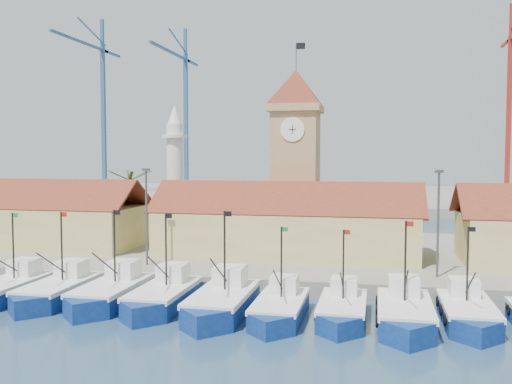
% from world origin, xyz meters
% --- Properties ---
extents(ground, '(400.00, 400.00, 0.00)m').
position_xyz_m(ground, '(0.00, 0.00, 0.00)').
color(ground, navy).
rests_on(ground, ground).
extents(quay, '(140.00, 32.00, 1.50)m').
position_xyz_m(quay, '(0.00, 24.00, 0.75)').
color(quay, gray).
rests_on(quay, ground).
extents(terminal, '(240.00, 80.00, 2.00)m').
position_xyz_m(terminal, '(0.00, 110.00, 1.00)').
color(terminal, gray).
rests_on(terminal, ground).
extents(boat_0, '(3.58, 9.80, 7.42)m').
position_xyz_m(boat_0, '(-20.34, 3.01, 0.77)').
color(boat_0, navy).
rests_on(boat_0, ground).
extents(boat_1, '(3.66, 10.02, 7.58)m').
position_xyz_m(boat_1, '(-15.98, 3.08, 0.78)').
color(boat_1, navy).
rests_on(boat_1, ground).
extents(boat_2, '(3.78, 10.37, 7.84)m').
position_xyz_m(boat_2, '(-11.42, 3.19, 0.81)').
color(boat_2, navy).
rests_on(boat_2, ground).
extents(boat_3, '(3.70, 10.14, 7.67)m').
position_xyz_m(boat_3, '(-7.02, 3.04, 0.79)').
color(boat_3, navy).
rests_on(boat_3, ground).
extents(boat_4, '(3.88, 10.64, 8.05)m').
position_xyz_m(boat_4, '(-2.09, 2.18, 0.83)').
color(boat_4, navy).
rests_on(boat_4, ground).
extents(boat_5, '(3.37, 9.23, 6.98)m').
position_xyz_m(boat_5, '(2.27, 1.85, 0.72)').
color(boat_5, navy).
rests_on(boat_5, ground).
extents(boat_6, '(3.28, 9.00, 6.81)m').
position_xyz_m(boat_6, '(6.67, 2.50, 0.70)').
color(boat_6, navy).
rests_on(boat_6, ground).
extents(boat_7, '(3.67, 10.07, 7.62)m').
position_xyz_m(boat_7, '(10.95, 2.06, 0.79)').
color(boat_7, navy).
rests_on(boat_7, ground).
extents(boat_8, '(3.46, 9.47, 7.16)m').
position_xyz_m(boat_8, '(15.24, 3.36, 0.74)').
color(boat_8, navy).
rests_on(boat_8, ground).
extents(hall_left, '(31.20, 10.13, 7.61)m').
position_xyz_m(hall_left, '(-32.00, 20.00, 3.99)').
color(hall_left, '#DACC78').
rests_on(hall_left, quay).
extents(hall_center, '(27.04, 10.13, 7.61)m').
position_xyz_m(hall_center, '(0.00, 20.00, 3.99)').
color(hall_center, '#DACC78').
rests_on(hall_center, quay).
extents(clock_tower, '(5.80, 5.80, 22.70)m').
position_xyz_m(clock_tower, '(0.00, 26.00, 11.96)').
color(clock_tower, tan).
rests_on(clock_tower, quay).
extents(minaret, '(3.00, 3.00, 16.30)m').
position_xyz_m(minaret, '(-15.00, 28.00, 9.73)').
color(minaret, silver).
rests_on(minaret, quay).
extents(palm_tree, '(5.60, 5.03, 8.39)m').
position_xyz_m(palm_tree, '(-20.00, 26.00, 6.25)').
color(palm_tree, brown).
rests_on(palm_tree, quay).
extents(lamp_posts, '(80.70, 0.25, 9.03)m').
position_xyz_m(lamp_posts, '(0.50, 12.00, 6.48)').
color(lamp_posts, '#3F3F44').
rests_on(lamp_posts, quay).
extents(crane_blue_far, '(1.00, 34.37, 45.23)m').
position_xyz_m(crane_blue_far, '(-61.83, 100.44, 27.24)').
color(crane_blue_far, '#2A5482').
rests_on(crane_blue_far, terminal).
extents(crane_blue_near, '(1.00, 34.13, 43.09)m').
position_xyz_m(crane_blue_near, '(-41.09, 106.41, 26.03)').
color(crane_blue_near, '#2A5482').
rests_on(crane_blue_near, terminal).
extents(crane_red_right, '(1.00, 33.20, 44.54)m').
position_xyz_m(crane_red_right, '(38.75, 103.58, 26.76)').
color(crane_red_right, maroon).
rests_on(crane_red_right, terminal).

